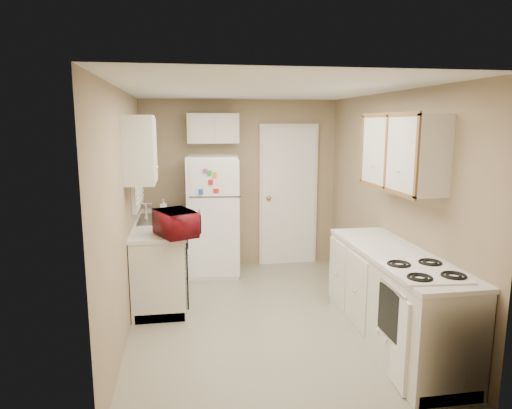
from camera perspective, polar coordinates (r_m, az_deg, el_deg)
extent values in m
plane|color=#AAA592|center=(5.10, 0.92, -13.84)|extent=(3.80, 3.80, 0.00)
plane|color=white|center=(4.67, 1.01, 14.18)|extent=(3.80, 3.80, 0.00)
plane|color=#9C886A|center=(4.70, -16.08, -0.94)|extent=(3.80, 3.80, 0.00)
plane|color=#9C886A|center=(5.17, 16.43, 0.02)|extent=(3.80, 3.80, 0.00)
plane|color=#9C886A|center=(6.59, -1.94, 2.55)|extent=(2.80, 2.80, 0.00)
plane|color=#9C886A|center=(2.94, 7.55, -7.22)|extent=(2.80, 2.80, 0.00)
cube|color=silver|center=(5.73, -11.66, -6.52)|extent=(0.60, 1.80, 0.90)
cube|color=black|center=(5.13, -8.68, -7.92)|extent=(0.03, 0.58, 0.72)
cube|color=gray|center=(5.77, -11.75, -2.19)|extent=(0.54, 0.74, 0.16)
imported|color=maroon|center=(4.85, -9.98, -2.18)|extent=(0.56, 0.45, 0.33)
imported|color=silver|center=(6.07, -11.49, -0.22)|extent=(0.09, 0.09, 0.19)
cube|color=silver|center=(5.68, -14.65, 5.06)|extent=(0.10, 0.98, 1.08)
cube|color=silver|center=(4.83, -14.35, 6.61)|extent=(0.30, 0.45, 0.70)
cube|color=white|center=(6.31, -5.32, -1.34)|extent=(0.74, 0.73, 1.64)
cube|color=silver|center=(6.35, -5.45, 9.46)|extent=(0.70, 0.30, 0.40)
cube|color=white|center=(6.70, 4.05, 1.10)|extent=(0.86, 0.06, 2.08)
cube|color=silver|center=(4.54, 16.87, -11.23)|extent=(0.60, 2.00, 0.90)
cube|color=white|center=(4.10, 19.92, -14.75)|extent=(0.57, 0.68, 0.77)
cube|color=silver|center=(4.59, 17.80, 6.27)|extent=(0.30, 1.20, 0.70)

